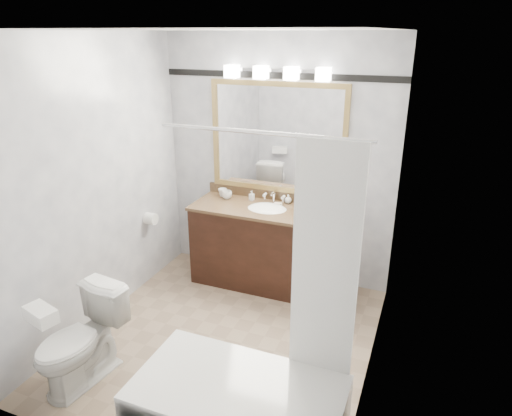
% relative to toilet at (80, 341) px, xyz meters
% --- Properties ---
extents(room, '(2.42, 2.62, 2.52)m').
position_rel_toilet_xyz_m(room, '(0.78, 0.84, 0.89)').
color(room, gray).
rests_on(room, ground).
extents(vanity, '(1.53, 0.58, 0.97)m').
position_rel_toilet_xyz_m(vanity, '(0.78, 1.86, 0.08)').
color(vanity, black).
rests_on(vanity, ground).
extents(mirror, '(1.40, 0.04, 1.10)m').
position_rel_toilet_xyz_m(mirror, '(0.78, 2.12, 1.14)').
color(mirror, '#AC8B4D').
rests_on(mirror, room).
extents(vanity_light_bar, '(1.02, 0.14, 0.12)m').
position_rel_toilet_xyz_m(vanity_light_bar, '(0.78, 2.07, 1.77)').
color(vanity_light_bar, silver).
rests_on(vanity_light_bar, room).
extents(accent_stripe, '(2.40, 0.01, 0.06)m').
position_rel_toilet_xyz_m(accent_stripe, '(0.78, 2.13, 1.74)').
color(accent_stripe, black).
rests_on(accent_stripe, room).
extents(bathtub, '(1.30, 0.75, 1.96)m').
position_rel_toilet_xyz_m(bathtub, '(1.33, -0.06, -0.08)').
color(bathtub, white).
rests_on(bathtub, ground).
extents(tp_roll, '(0.11, 0.12, 0.12)m').
position_rel_toilet_xyz_m(tp_roll, '(-0.36, 1.51, 0.34)').
color(tp_roll, white).
rests_on(tp_roll, room).
extents(toilet, '(0.50, 0.75, 0.72)m').
position_rel_toilet_xyz_m(toilet, '(0.00, 0.00, 0.00)').
color(toilet, white).
rests_on(toilet, ground).
extents(tissue_box, '(0.26, 0.18, 0.09)m').
position_rel_toilet_xyz_m(tissue_box, '(0.00, -0.28, 0.41)').
color(tissue_box, white).
rests_on(tissue_box, toilet).
extents(coffee_maker, '(0.16, 0.20, 0.31)m').
position_rel_toilet_xyz_m(coffee_maker, '(1.26, 1.90, 0.65)').
color(coffee_maker, black).
rests_on(coffee_maker, vanity).
extents(cup_left, '(0.14, 0.14, 0.08)m').
position_rel_toilet_xyz_m(cup_left, '(0.29, 1.97, 0.53)').
color(cup_left, white).
rests_on(cup_left, vanity).
extents(cup_right, '(0.10, 0.10, 0.08)m').
position_rel_toilet_xyz_m(cup_right, '(0.21, 2.02, 0.53)').
color(cup_right, white).
rests_on(cup_right, vanity).
extents(soap_bottle_a, '(0.06, 0.06, 0.10)m').
position_rel_toilet_xyz_m(soap_bottle_a, '(0.55, 2.02, 0.54)').
color(soap_bottle_a, white).
rests_on(soap_bottle_a, vanity).
extents(soap_bottle_b, '(0.09, 0.09, 0.09)m').
position_rel_toilet_xyz_m(soap_bottle_b, '(0.93, 2.08, 0.54)').
color(soap_bottle_b, white).
rests_on(soap_bottle_b, vanity).
extents(soap_bar, '(0.09, 0.06, 0.02)m').
position_rel_toilet_xyz_m(soap_bar, '(0.85, 1.98, 0.50)').
color(soap_bar, beige).
rests_on(soap_bar, vanity).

